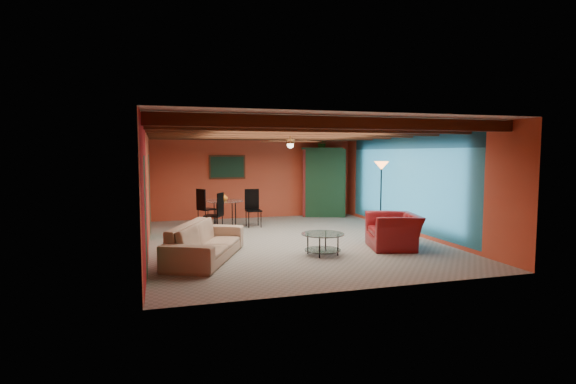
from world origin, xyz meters
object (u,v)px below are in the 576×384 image
object	(u,v)px
armchair	(394,231)
armoire	(322,183)
vase	(224,186)
floor_lamp	(381,197)
coffee_table	(323,244)
dining_table	(225,209)
sofa	(206,241)
potted_plant	(322,143)

from	to	relation	value
armchair	armoire	size ratio (longest dim) A/B	0.53
vase	armoire	bearing A→B (deg)	23.87
armchair	armoire	world-z (taller)	armoire
armchair	floor_lamp	world-z (taller)	floor_lamp
armchair	coffee_table	distance (m)	1.73
armchair	dining_table	world-z (taller)	dining_table
floor_lamp	vase	world-z (taller)	floor_lamp
armoire	floor_lamp	xyz separation A→B (m)	(0.45, -3.22, -0.16)
sofa	armoire	size ratio (longest dim) A/B	1.11
dining_table	potted_plant	world-z (taller)	potted_plant
sofa	armoire	bearing A→B (deg)	-16.99
coffee_table	potted_plant	bearing A→B (deg)	69.51
potted_plant	vase	distance (m)	3.99
sofa	dining_table	world-z (taller)	dining_table
coffee_table	armchair	bearing A→B (deg)	4.98
sofa	armoire	world-z (taller)	armoire
dining_table	coffee_table	bearing A→B (deg)	-68.88
armchair	dining_table	size ratio (longest dim) A/B	0.57
coffee_table	dining_table	distance (m)	4.08
floor_lamp	vase	xyz separation A→B (m)	(-3.91, 1.69, 0.23)
armchair	coffee_table	bearing A→B (deg)	-71.29
sofa	dining_table	xyz separation A→B (m)	(0.89, 3.53, 0.18)
potted_plant	coffee_table	bearing A→B (deg)	-110.49
sofa	floor_lamp	size ratio (longest dim) A/B	1.30
dining_table	armoire	bearing A→B (deg)	23.87
coffee_table	dining_table	world-z (taller)	dining_table
armchair	potted_plant	bearing A→B (deg)	-169.28
coffee_table	floor_lamp	xyz separation A→B (m)	(2.44, 2.11, 0.71)
dining_table	sofa	bearing A→B (deg)	-104.10
armoire	floor_lamp	world-z (taller)	armoire
coffee_table	vase	xyz separation A→B (m)	(-1.47, 3.80, 0.94)
coffee_table	vase	world-z (taller)	vase
floor_lamp	vase	bearing A→B (deg)	156.60
armoire	vase	xyz separation A→B (m)	(-3.46, -1.53, 0.07)
sofa	dining_table	size ratio (longest dim) A/B	1.18
dining_table	floor_lamp	distance (m)	4.27
floor_lamp	armoire	bearing A→B (deg)	97.96
armoire	potted_plant	bearing A→B (deg)	0.00
dining_table	potted_plant	size ratio (longest dim) A/B	4.51
vase	armchair	bearing A→B (deg)	-48.88
dining_table	vase	size ratio (longest dim) A/B	11.27
coffee_table	armoire	size ratio (longest dim) A/B	0.40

